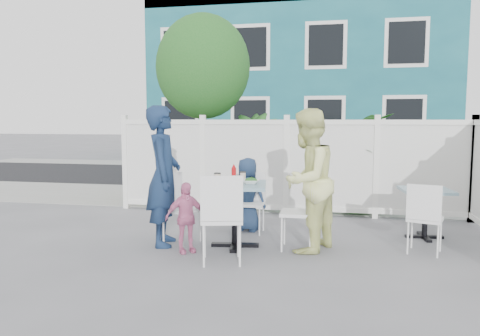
% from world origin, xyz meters
% --- Properties ---
extents(ground, '(80.00, 80.00, 0.00)m').
position_xyz_m(ground, '(0.00, 0.00, 0.00)').
color(ground, slate).
extents(near_sidewalk, '(24.00, 2.60, 0.01)m').
position_xyz_m(near_sidewalk, '(0.00, 3.80, 0.01)').
color(near_sidewalk, gray).
rests_on(near_sidewalk, ground).
extents(street, '(24.00, 5.00, 0.01)m').
position_xyz_m(street, '(0.00, 7.50, 0.00)').
color(street, black).
rests_on(street, ground).
extents(far_sidewalk, '(24.00, 1.60, 0.01)m').
position_xyz_m(far_sidewalk, '(0.00, 10.60, 0.01)').
color(far_sidewalk, gray).
rests_on(far_sidewalk, ground).
extents(building, '(11.00, 6.00, 6.00)m').
position_xyz_m(building, '(-0.50, 14.00, 3.00)').
color(building, '#195867').
rests_on(building, ground).
extents(fence_back, '(5.86, 0.08, 1.60)m').
position_xyz_m(fence_back, '(0.10, 2.40, 0.78)').
color(fence_back, white).
rests_on(fence_back, ground).
extents(tree, '(1.80, 1.62, 3.59)m').
position_xyz_m(tree, '(-1.60, 3.30, 2.59)').
color(tree, '#382316').
rests_on(tree, ground).
extents(utility_cabinet, '(0.75, 0.54, 1.35)m').
position_xyz_m(utility_cabinet, '(-2.25, 4.00, 0.68)').
color(utility_cabinet, gold).
rests_on(utility_cabinet, ground).
extents(potted_shrub_a, '(1.08, 1.08, 1.73)m').
position_xyz_m(potted_shrub_a, '(-0.63, 3.10, 0.86)').
color(potted_shrub_a, '#19531B').
rests_on(potted_shrub_a, ground).
extents(potted_shrub_b, '(1.79, 1.91, 1.71)m').
position_xyz_m(potted_shrub_b, '(1.23, 3.00, 0.85)').
color(potted_shrub_b, '#19531B').
rests_on(potted_shrub_b, ground).
extents(main_table, '(0.86, 0.86, 0.81)m').
position_xyz_m(main_table, '(-0.32, 0.28, 0.63)').
color(main_table, slate).
rests_on(main_table, ground).
extents(spare_table, '(0.69, 0.69, 0.67)m').
position_xyz_m(spare_table, '(2.11, 1.21, 0.52)').
color(spare_table, slate).
rests_on(spare_table, ground).
extents(chair_left, '(0.53, 0.54, 0.90)m').
position_xyz_m(chair_left, '(-1.12, 0.37, 0.53)').
color(chair_left, white).
rests_on(chair_left, ground).
extents(chair_right, '(0.41, 0.43, 0.93)m').
position_xyz_m(chair_right, '(0.53, 0.34, 0.54)').
color(chair_right, white).
rests_on(chair_right, ground).
extents(chair_back, '(0.39, 0.38, 0.85)m').
position_xyz_m(chair_back, '(-0.27, 1.11, 0.49)').
color(chair_back, white).
rests_on(chair_back, ground).
extents(chair_near, '(0.55, 0.54, 1.01)m').
position_xyz_m(chair_near, '(-0.31, -0.46, 0.59)').
color(chair_near, white).
rests_on(chair_near, ground).
extents(chair_spare, '(0.48, 0.47, 0.85)m').
position_xyz_m(chair_spare, '(1.95, 0.39, 0.50)').
color(chair_spare, white).
rests_on(chair_spare, ground).
extents(man, '(0.56, 0.73, 1.78)m').
position_xyz_m(man, '(-1.24, 0.20, 0.89)').
color(man, '#152848').
rests_on(man, ground).
extents(woman, '(0.94, 1.04, 1.74)m').
position_xyz_m(woman, '(0.57, 0.28, 0.87)').
color(woman, '#E1EE44').
rests_on(woman, ground).
extents(boy, '(0.58, 0.44, 1.06)m').
position_xyz_m(boy, '(-0.33, 1.15, 0.53)').
color(boy, '#1C2E4C').
rests_on(boy, ground).
extents(toddler, '(0.53, 0.47, 0.86)m').
position_xyz_m(toddler, '(-0.86, -0.09, 0.43)').
color(toddler, pink).
rests_on(toddler, ground).
extents(plate_main, '(0.25, 0.25, 0.02)m').
position_xyz_m(plate_main, '(-0.35, 0.10, 0.82)').
color(plate_main, white).
rests_on(plate_main, main_table).
extents(plate_side, '(0.22, 0.22, 0.02)m').
position_xyz_m(plate_side, '(-0.52, 0.38, 0.82)').
color(plate_side, white).
rests_on(plate_side, main_table).
extents(salad_bowl, '(0.22, 0.22, 0.05)m').
position_xyz_m(salad_bowl, '(-0.12, 0.27, 0.84)').
color(salad_bowl, white).
rests_on(salad_bowl, main_table).
extents(coffee_cup_a, '(0.08, 0.08, 0.12)m').
position_xyz_m(coffee_cup_a, '(-0.54, 0.22, 0.87)').
color(coffee_cup_a, beige).
rests_on(coffee_cup_a, main_table).
extents(coffee_cup_b, '(0.07, 0.07, 0.11)m').
position_xyz_m(coffee_cup_b, '(-0.27, 0.52, 0.86)').
color(coffee_cup_b, beige).
rests_on(coffee_cup_b, main_table).
extents(ketchup_bottle, '(0.06, 0.06, 0.19)m').
position_xyz_m(ketchup_bottle, '(-0.35, 0.35, 0.90)').
color(ketchup_bottle, '#B20D11').
rests_on(ketchup_bottle, main_table).
extents(salt_shaker, '(0.03, 0.03, 0.07)m').
position_xyz_m(salt_shaker, '(-0.42, 0.52, 0.84)').
color(salt_shaker, white).
rests_on(salt_shaker, main_table).
extents(pepper_shaker, '(0.03, 0.03, 0.07)m').
position_xyz_m(pepper_shaker, '(-0.35, 0.55, 0.84)').
color(pepper_shaker, black).
rests_on(pepper_shaker, main_table).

